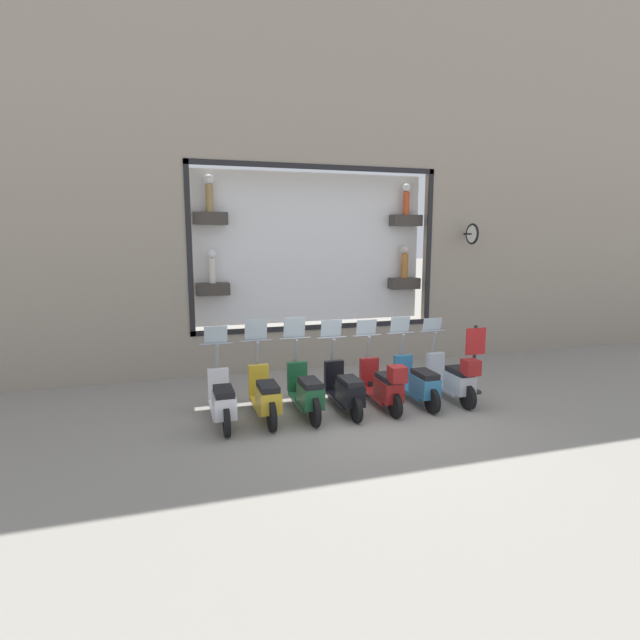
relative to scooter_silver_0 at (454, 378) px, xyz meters
The scene contains 10 objects.
ground_plane 1.85m from the scooter_silver_0, 95.33° to the left, with size 120.00×120.00×0.00m, color gray.
building_facade 6.11m from the scooter_silver_0, 27.50° to the left, with size 1.19×36.00×10.12m.
scooter_silver_0 is the anchor object (origin of this frame).
scooter_teal_1 0.74m from the scooter_silver_0, 84.87° to the left, with size 1.79×0.60×1.58m.
scooter_red_2 1.48m from the scooter_silver_0, 90.03° to the left, with size 1.79×0.60×1.55m.
scooter_black_3 2.22m from the scooter_silver_0, 88.31° to the left, with size 1.79×0.60×1.59m.
scooter_green_4 2.96m from the scooter_silver_0, 88.59° to the left, with size 1.80×0.60×1.67m.
scooter_yellow_5 3.70m from the scooter_silver_0, 88.86° to the left, with size 1.80×0.61×1.68m.
scooter_white_6 4.44m from the scooter_silver_0, 89.12° to the left, with size 1.80×0.61×1.57m.
shop_sign_post 0.84m from the scooter_silver_0, 62.25° to the right, with size 0.36×0.45×1.40m.
Camera 1 is at (-8.04, 3.45, 3.17)m, focal length 28.00 mm.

